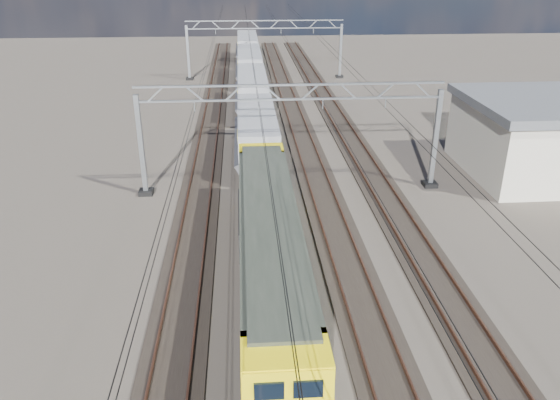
{
  "coord_description": "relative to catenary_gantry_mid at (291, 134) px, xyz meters",
  "views": [
    {
      "loc": [
        -3.07,
        -29.35,
        14.35
      ],
      "look_at": [
        -1.19,
        -2.88,
        2.4
      ],
      "focal_mm": 35.0,
      "sensor_mm": 36.0,
      "label": 1
    }
  ],
  "objects": [
    {
      "name": "track_outer_east",
      "position": [
        6.0,
        -4.0,
        -3.83
      ],
      "size": [
        2.6,
        140.0,
        0.3
      ],
      "color": "black",
      "rests_on": "ground"
    },
    {
      "name": "hopper_wagon_fourth",
      "position": [
        -2.0,
        48.77,
        -1.67
      ],
      "size": [
        3.38,
        13.0,
        3.25
      ],
      "color": "black",
      "rests_on": "ground"
    },
    {
      "name": "track_loco",
      "position": [
        -2.0,
        -4.0,
        -3.83
      ],
      "size": [
        2.6,
        140.0,
        0.3
      ],
      "color": "black",
      "rests_on": "ground"
    },
    {
      "name": "hopper_wagon_third",
      "position": [
        -2.0,
        34.57,
        -1.67
      ],
      "size": [
        3.38,
        13.0,
        3.25
      ],
      "color": "black",
      "rests_on": "ground"
    },
    {
      "name": "hopper_wagon_mid",
      "position": [
        -2.0,
        20.37,
        -1.67
      ],
      "size": [
        3.38,
        13.0,
        3.25
      ],
      "color": "black",
      "rests_on": "ground"
    },
    {
      "name": "locomotive",
      "position": [
        -2.0,
        -11.53,
        -1.58
      ],
      "size": [
        2.76,
        21.1,
        3.62
      ],
      "color": "black",
      "rests_on": "ground"
    },
    {
      "name": "catenary_gantry_mid",
      "position": [
        0.0,
        0.0,
        0.0
      ],
      "size": [
        19.9,
        0.9,
        7.11
      ],
      "color": "gray",
      "rests_on": "ground"
    },
    {
      "name": "hopper_wagon_lead",
      "position": [
        -2.0,
        6.17,
        -1.67
      ],
      "size": [
        3.38,
        13.0,
        3.25
      ],
      "color": "black",
      "rests_on": "ground"
    },
    {
      "name": "catenary_gantry_far",
      "position": [
        0.0,
        36.0,
        0.0
      ],
      "size": [
        19.9,
        0.9,
        7.11
      ],
      "color": "gray",
      "rests_on": "ground"
    },
    {
      "name": "track_inner_east",
      "position": [
        2.0,
        -4.0,
        -3.83
      ],
      "size": [
        2.6,
        140.0,
        0.3
      ],
      "color": "black",
      "rests_on": "ground"
    },
    {
      "name": "overhead_wires",
      "position": [
        -0.0,
        4.0,
        1.84
      ],
      "size": [
        12.03,
        140.0,
        0.53
      ],
      "color": "black",
      "rests_on": "ground"
    },
    {
      "name": "ground",
      "position": [
        -0.0,
        -4.0,
        -3.91
      ],
      "size": [
        160.0,
        160.0,
        0.0
      ],
      "primitive_type": "plane",
      "color": "#29241E",
      "rests_on": "ground"
    },
    {
      "name": "track_outer_west",
      "position": [
        -6.0,
        -4.0,
        -3.83
      ],
      "size": [
        2.6,
        140.0,
        0.3
      ],
      "color": "black",
      "rests_on": "ground"
    }
  ]
}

